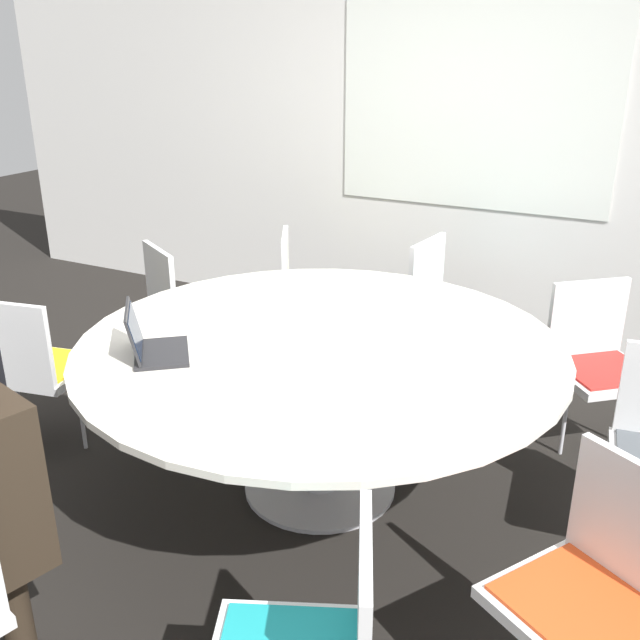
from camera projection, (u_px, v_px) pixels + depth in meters
name	position (u px, v px, depth m)	size (l,w,h in m)	color
ground_plane	(320.00, 487.00, 3.33)	(16.00, 16.00, 0.00)	black
wall_back	(473.00, 137.00, 4.64)	(8.00, 0.07, 2.70)	silver
conference_table	(320.00, 364.00, 3.10)	(2.09, 2.09, 0.74)	#B7B7BC
chair_3	(598.00, 582.00, 2.05)	(0.59, 0.59, 0.84)	silver
chair_5	(598.00, 355.00, 3.51)	(0.61, 0.61, 0.84)	silver
chair_6	(445.00, 298.00, 4.28)	(0.47, 0.49, 0.84)	silver
chair_7	(306.00, 287.00, 4.47)	(0.58, 0.59, 0.84)	silver
chair_8	(182.00, 301.00, 4.24)	(0.59, 0.59, 0.84)	silver
chair_9	(33.00, 361.00, 3.45)	(0.51, 0.50, 0.84)	silver
laptop	(150.00, 343.00, 2.90)	(0.37, 0.38, 0.21)	#232326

